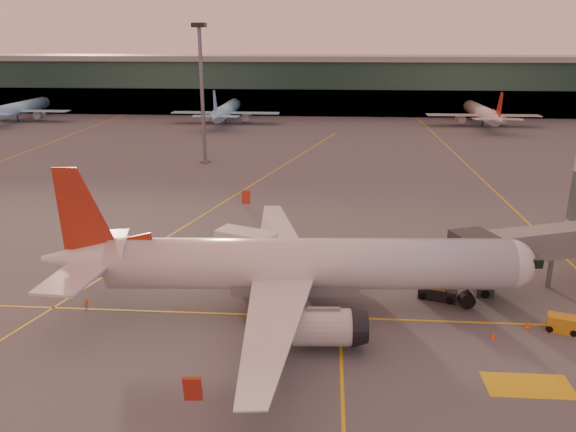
# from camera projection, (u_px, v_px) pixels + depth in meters

# --- Properties ---
(ground) EXTENTS (600.00, 600.00, 0.00)m
(ground) POSITION_uv_depth(u_px,v_px,m) (277.00, 346.00, 44.27)
(ground) COLOR #4C4F54
(ground) RESTS_ON ground
(taxi_markings) EXTENTS (100.12, 173.00, 0.01)m
(taxi_markings) POSITION_uv_depth(u_px,v_px,m) (256.00, 194.00, 87.01)
(taxi_markings) COLOR yellow
(taxi_markings) RESTS_ON ground
(terminal) EXTENTS (400.00, 20.00, 17.60)m
(terminal) POSITION_uv_depth(u_px,v_px,m) (318.00, 85.00, 176.22)
(terminal) COLOR #19382D
(terminal) RESTS_ON ground
(mast_west_near) EXTENTS (2.40, 2.40, 25.60)m
(mast_west_near) POSITION_uv_depth(u_px,v_px,m) (202.00, 84.00, 103.77)
(mast_west_near) COLOR slate
(mast_west_near) RESTS_ON ground
(distant_aircraft_row) EXTENTS (290.00, 34.00, 13.00)m
(distant_aircraft_row) POSITION_uv_depth(u_px,v_px,m) (241.00, 123.00, 157.76)
(distant_aircraft_row) COLOR #97DCFC
(distant_aircraft_row) RESTS_ON ground
(main_airplane) EXTENTS (43.04, 38.79, 12.98)m
(main_airplane) POSITION_uv_depth(u_px,v_px,m) (293.00, 266.00, 48.83)
(main_airplane) COLOR silver
(main_airplane) RESTS_ON ground
(jet_bridge) EXTENTS (21.32, 10.26, 6.25)m
(jet_bridge) POSITION_uv_depth(u_px,v_px,m) (566.00, 243.00, 53.75)
(jet_bridge) COLOR slate
(jet_bridge) RESTS_ON ground
(catering_truck) EXTENTS (6.53, 4.68, 4.66)m
(catering_truck) POSITION_uv_depth(u_px,v_px,m) (247.00, 250.00, 56.76)
(catering_truck) COLOR #9F4216
(catering_truck) RESTS_ON ground
(gpu_cart) EXTENTS (2.63, 2.05, 1.35)m
(gpu_cart) POSITION_uv_depth(u_px,v_px,m) (562.00, 324.00, 46.31)
(gpu_cart) COLOR #C48918
(gpu_cart) RESTS_ON ground
(pushback_tug) EXTENTS (3.79, 2.77, 1.75)m
(pushback_tug) POSITION_uv_depth(u_px,v_px,m) (438.00, 291.00, 52.12)
(pushback_tug) COLOR black
(pushback_tug) RESTS_ON ground
(cone_nose) EXTENTS (0.46, 0.46, 0.58)m
(cone_nose) POSITION_uv_depth(u_px,v_px,m) (528.00, 324.00, 47.00)
(cone_nose) COLOR #FE530D
(cone_nose) RESTS_ON ground
(cone_tail) EXTENTS (0.39, 0.39, 0.49)m
(cone_tail) POSITION_uv_depth(u_px,v_px,m) (86.00, 301.00, 51.20)
(cone_tail) COLOR #FE530D
(cone_tail) RESTS_ON ground
(cone_wing_left) EXTENTS (0.42, 0.42, 0.54)m
(cone_wing_left) POSITION_uv_depth(u_px,v_px,m) (298.00, 240.00, 66.39)
(cone_wing_left) COLOR #FE530D
(cone_wing_left) RESTS_ON ground
(cone_fwd) EXTENTS (0.39, 0.39, 0.50)m
(cone_fwd) POSITION_uv_depth(u_px,v_px,m) (493.00, 335.00, 45.38)
(cone_fwd) COLOR #FE530D
(cone_fwd) RESTS_ON ground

